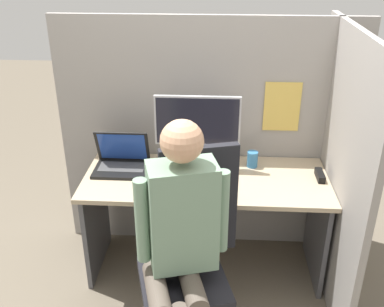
{
  "coord_description": "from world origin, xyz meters",
  "views": [
    {
      "loc": [
        0.06,
        -2.22,
        2.15
      ],
      "look_at": [
        -0.08,
        0.16,
        0.98
      ],
      "focal_mm": 42.0,
      "sensor_mm": 36.0,
      "label": 1
    }
  ],
  "objects_px": {
    "carrot_toy": "(212,193)",
    "person": "(179,234)",
    "paper_box": "(197,161)",
    "office_chair": "(190,251)",
    "stapler": "(320,175)",
    "monitor": "(197,124)",
    "laptop": "(122,162)",
    "coffee_mug": "(252,159)"
  },
  "relations": [
    {
      "from": "paper_box",
      "to": "office_chair",
      "type": "distance_m",
      "value": 0.72
    },
    {
      "from": "monitor",
      "to": "person",
      "type": "xyz_separation_m",
      "value": [
        -0.05,
        -0.87,
        -0.24
      ]
    },
    {
      "from": "paper_box",
      "to": "carrot_toy",
      "type": "height_order",
      "value": "paper_box"
    },
    {
      "from": "carrot_toy",
      "to": "paper_box",
      "type": "bearing_deg",
      "value": 106.37
    },
    {
      "from": "office_chair",
      "to": "laptop",
      "type": "bearing_deg",
      "value": 128.27
    },
    {
      "from": "monitor",
      "to": "office_chair",
      "type": "bearing_deg",
      "value": -90.1
    },
    {
      "from": "carrot_toy",
      "to": "monitor",
      "type": "bearing_deg",
      "value": 106.26
    },
    {
      "from": "laptop",
      "to": "coffee_mug",
      "type": "distance_m",
      "value": 0.88
    },
    {
      "from": "monitor",
      "to": "carrot_toy",
      "type": "relative_size",
      "value": 4.44
    },
    {
      "from": "person",
      "to": "laptop",
      "type": "bearing_deg",
      "value": 119.52
    },
    {
      "from": "paper_box",
      "to": "person",
      "type": "xyz_separation_m",
      "value": [
        -0.05,
        -0.86,
        0.03
      ]
    },
    {
      "from": "paper_box",
      "to": "office_chair",
      "type": "xyz_separation_m",
      "value": [
        -0.0,
        -0.7,
        -0.2
      ]
    },
    {
      "from": "stapler",
      "to": "laptop",
      "type": "bearing_deg",
      "value": 177.86
    },
    {
      "from": "person",
      "to": "coffee_mug",
      "type": "distance_m",
      "value": 0.99
    },
    {
      "from": "paper_box",
      "to": "stapler",
      "type": "height_order",
      "value": "paper_box"
    },
    {
      "from": "laptop",
      "to": "stapler",
      "type": "height_order",
      "value": "laptop"
    },
    {
      "from": "office_chair",
      "to": "coffee_mug",
      "type": "xyz_separation_m",
      "value": [
        0.37,
        0.73,
        0.21
      ]
    },
    {
      "from": "paper_box",
      "to": "monitor",
      "type": "bearing_deg",
      "value": 90.0
    },
    {
      "from": "stapler",
      "to": "office_chair",
      "type": "xyz_separation_m",
      "value": [
        -0.8,
        -0.59,
        -0.18
      ]
    },
    {
      "from": "office_chair",
      "to": "coffee_mug",
      "type": "relative_size",
      "value": 10.5
    },
    {
      "from": "carrot_toy",
      "to": "coffee_mug",
      "type": "relative_size",
      "value": 1.15
    },
    {
      "from": "stapler",
      "to": "carrot_toy",
      "type": "bearing_deg",
      "value": -158.72
    },
    {
      "from": "monitor",
      "to": "stapler",
      "type": "xyz_separation_m",
      "value": [
        0.8,
        -0.11,
        -0.29
      ]
    },
    {
      "from": "office_chair",
      "to": "carrot_toy",
      "type": "bearing_deg",
      "value": 70.53
    },
    {
      "from": "stapler",
      "to": "carrot_toy",
      "type": "relative_size",
      "value": 1.19
    },
    {
      "from": "laptop",
      "to": "coffee_mug",
      "type": "xyz_separation_m",
      "value": [
        0.87,
        0.09,
        0.0
      ]
    },
    {
      "from": "coffee_mug",
      "to": "carrot_toy",
      "type": "bearing_deg",
      "value": -122.54
    },
    {
      "from": "laptop",
      "to": "coffee_mug",
      "type": "bearing_deg",
      "value": 6.04
    },
    {
      "from": "paper_box",
      "to": "carrot_toy",
      "type": "bearing_deg",
      "value": -73.63
    },
    {
      "from": "paper_box",
      "to": "carrot_toy",
      "type": "xyz_separation_m",
      "value": [
        0.11,
        -0.38,
        -0.02
      ]
    },
    {
      "from": "laptop",
      "to": "carrot_toy",
      "type": "distance_m",
      "value": 0.69
    },
    {
      "from": "laptop",
      "to": "stapler",
      "type": "xyz_separation_m",
      "value": [
        1.3,
        -0.05,
        -0.03
      ]
    },
    {
      "from": "stapler",
      "to": "monitor",
      "type": "bearing_deg",
      "value": 171.93
    },
    {
      "from": "monitor",
      "to": "office_chair",
      "type": "distance_m",
      "value": 0.84
    },
    {
      "from": "carrot_toy",
      "to": "person",
      "type": "bearing_deg",
      "value": -108.12
    },
    {
      "from": "stapler",
      "to": "office_chair",
      "type": "relative_size",
      "value": 0.13
    },
    {
      "from": "carrot_toy",
      "to": "person",
      "type": "distance_m",
      "value": 0.51
    },
    {
      "from": "monitor",
      "to": "coffee_mug",
      "type": "bearing_deg",
      "value": 4.26
    },
    {
      "from": "paper_box",
      "to": "stapler",
      "type": "xyz_separation_m",
      "value": [
        0.8,
        -0.11,
        -0.02
      ]
    },
    {
      "from": "monitor",
      "to": "laptop",
      "type": "distance_m",
      "value": 0.57
    },
    {
      "from": "carrot_toy",
      "to": "person",
      "type": "relative_size",
      "value": 0.09
    },
    {
      "from": "laptop",
      "to": "stapler",
      "type": "relative_size",
      "value": 2.39
    }
  ]
}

